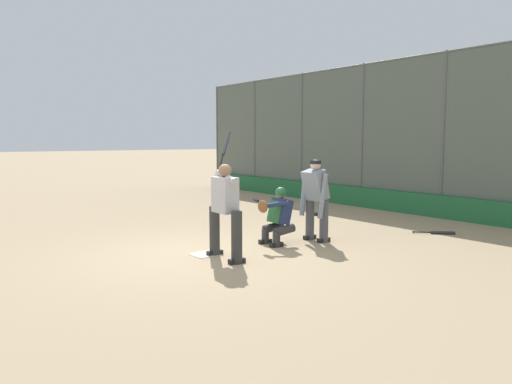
{
  "coord_description": "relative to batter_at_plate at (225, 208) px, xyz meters",
  "views": [
    {
      "loc": [
        -7.37,
        4.38,
        2.0
      ],
      "look_at": [
        -0.14,
        -1.0,
        1.05
      ],
      "focal_mm": 35.0,
      "sensor_mm": 36.0,
      "label": 1
    }
  ],
  "objects": [
    {
      "name": "ground_plane",
      "position": [
        0.47,
        0.11,
        -0.87
      ],
      "size": [
        160.0,
        160.0,
        0.0
      ],
      "primitive_type": "plane",
      "color": "tan"
    },
    {
      "name": "backstop_fence",
      "position": [
        0.47,
        -6.93,
        1.32
      ],
      "size": [
        21.57,
        0.08,
        4.21
      ],
      "color": "#515651",
      "rests_on": "ground_plane"
    },
    {
      "name": "catcher_behind_plate",
      "position": [
        0.39,
        -1.44,
        -0.3
      ],
      "size": [
        0.59,
        0.7,
        1.1
      ],
      "rotation": [
        0.0,
        0.0,
        -0.08
      ],
      "color": "#333333",
      "rests_on": "ground_plane"
    },
    {
      "name": "umpire_home",
      "position": [
        0.2,
        -2.26,
        -0.01
      ],
      "size": [
        0.65,
        0.42,
        1.61
      ],
      "rotation": [
        0.0,
        0.0,
        0.06
      ],
      "color": "#4C4C51",
      "rests_on": "ground_plane"
    },
    {
      "name": "fielding_glove_on_dirt",
      "position": [
        2.64,
        -4.56,
        -0.82
      ],
      "size": [
        0.27,
        0.21,
        0.1
      ],
      "color": "black",
      "rests_on": "ground_plane"
    },
    {
      "name": "bleachers_beyond",
      "position": [
        1.57,
        -9.43,
        -0.39
      ],
      "size": [
        15.04,
        2.5,
        1.48
      ],
      "color": "slate",
      "rests_on": "ground_plane"
    },
    {
      "name": "spare_bat_near_backstop",
      "position": [
        5.97,
        -5.1,
        -0.84
      ],
      "size": [
        0.84,
        0.36,
        0.07
      ],
      "rotation": [
        0.0,
        0.0,
        5.92
      ],
      "color": "black",
      "rests_on": "ground_plane"
    },
    {
      "name": "home_plate_marker",
      "position": [
        0.47,
        0.11,
        -0.87
      ],
      "size": [
        0.43,
        0.43,
        0.01
      ],
      "primitive_type": "cube",
      "color": "white",
      "rests_on": "ground_plane"
    },
    {
      "name": "spare_bat_by_padding",
      "position": [
        -0.87,
        -4.85,
        -0.84
      ],
      "size": [
        0.66,
        0.64,
        0.07
      ],
      "rotation": [
        0.0,
        0.0,
        3.92
      ],
      "color": "black",
      "rests_on": "ground_plane"
    },
    {
      "name": "padding_wall",
      "position": [
        0.47,
        -6.83,
        -0.58
      ],
      "size": [
        21.06,
        0.18,
        0.58
      ],
      "primitive_type": "cube",
      "color": "#236638",
      "rests_on": "ground_plane"
    },
    {
      "name": "batter_at_plate",
      "position": [
        0.0,
        0.0,
        0.0
      ],
      "size": [
        1.01,
        0.63,
        2.15
      ],
      "rotation": [
        0.0,
        0.0,
        -0.04
      ],
      "color": "#333333",
      "rests_on": "ground_plane"
    }
  ]
}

